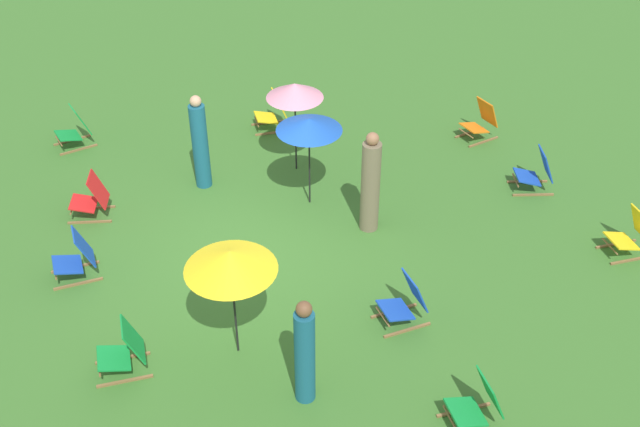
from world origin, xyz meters
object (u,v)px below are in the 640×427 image
at_px(umbrella_2, 309,125).
at_px(person_2, 370,185).
at_px(person_0, 200,144).
at_px(deckchair_4, 478,404).
at_px(deckchair_5, 481,122).
at_px(deckchair_7, 76,258).
at_px(deckchair_9, 75,129).
at_px(deckchair_6, 536,172).
at_px(deckchair_8, 124,351).
at_px(person_1, 305,354).
at_px(deckchair_3, 91,198).
at_px(umbrella_1, 230,260).
at_px(deckchair_10, 273,112).
at_px(deckchair_0, 405,302).
at_px(umbrella_0, 295,91).
at_px(deckchair_2, 631,235).

relative_size(umbrella_2, person_2, 0.91).
bearing_deg(person_0, deckchair_4, 128.28).
relative_size(deckchair_5, deckchair_7, 1.01).
xyz_separation_m(deckchair_7, deckchair_9, (-4.18, 0.27, 0.00)).
height_order(deckchair_6, deckchair_8, same).
bearing_deg(person_1, person_0, -19.88).
distance_m(deckchair_3, umbrella_1, 4.50).
xyz_separation_m(deckchair_3, umbrella_2, (0.82, 3.74, 1.24)).
relative_size(deckchair_3, umbrella_2, 0.50).
bearing_deg(deckchair_3, deckchair_10, 131.71).
relative_size(umbrella_1, umbrella_2, 1.05).
xyz_separation_m(deckchair_0, deckchair_7, (-2.59, -4.49, 0.00)).
height_order(deckchair_8, umbrella_0, umbrella_0).
bearing_deg(deckchair_8, deckchair_2, 93.08).
xyz_separation_m(deckchair_9, umbrella_2, (3.41, 3.84, 1.24)).
distance_m(deckchair_2, deckchair_3, 9.15).
relative_size(deckchair_7, person_2, 0.44).
distance_m(deckchair_10, person_0, 2.50).
xyz_separation_m(deckchair_6, person_0, (-2.10, -5.77, 0.51)).
distance_m(deckchair_8, person_1, 2.56).
relative_size(deckchair_6, umbrella_2, 0.50).
relative_size(deckchair_8, umbrella_0, 0.46).
distance_m(deckchair_10, umbrella_1, 6.50).
bearing_deg(deckchair_6, deckchair_3, -85.77).
bearing_deg(deckchair_10, deckchair_7, -45.73).
bearing_deg(person_0, deckchair_0, 134.51).
distance_m(deckchair_6, umbrella_1, 6.69).
xyz_separation_m(deckchair_0, deckchair_9, (-6.78, -4.22, 0.00)).
bearing_deg(person_0, deckchair_9, -26.45).
xyz_separation_m(deckchair_5, deckchair_7, (1.86, -8.13, 0.00)).
relative_size(umbrella_0, umbrella_1, 1.00).
xyz_separation_m(deckchair_2, deckchair_7, (-2.29, -8.66, 0.00)).
xyz_separation_m(deckchair_2, person_0, (-4.23, -6.25, 0.51)).
bearing_deg(deckchair_4, deckchair_5, 154.22).
xyz_separation_m(deckchair_6, deckchair_7, (-0.15, -8.19, 0.00)).
bearing_deg(deckchair_3, deckchair_4, 48.63).
bearing_deg(deckchair_9, deckchair_4, 13.32).
bearing_deg(deckchair_5, deckchair_0, -51.33).
bearing_deg(deckchair_10, deckchair_3, -58.71).
relative_size(deckchair_4, deckchair_9, 0.98).
xyz_separation_m(deckchair_4, deckchair_6, (-4.47, 3.59, 0.00)).
height_order(deckchair_3, deckchair_4, same).
xyz_separation_m(deckchair_9, person_0, (2.24, 2.14, 0.51)).
height_order(deckchair_0, person_1, person_1).
height_order(deckchair_5, deckchair_6, same).
height_order(deckchair_9, umbrella_1, umbrella_1).
xyz_separation_m(deckchair_0, deckchair_6, (-2.44, 3.69, 0.00)).
height_order(deckchair_6, person_0, person_0).
bearing_deg(deckchair_0, person_0, -158.72).
height_order(deckchair_10, person_0, person_0).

